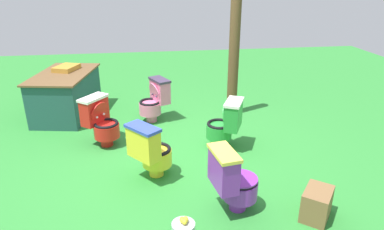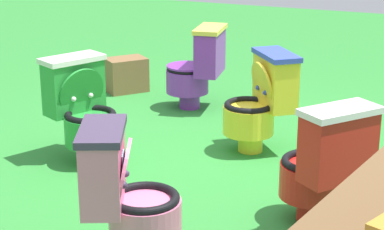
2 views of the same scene
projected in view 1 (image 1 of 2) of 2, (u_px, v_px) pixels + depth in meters
The scene contains 9 objects.
ground at pixel (170, 156), 4.77m from camera, with size 14.00×14.00×0.00m, color #2D8433.
toilet_green at pixel (226, 123), 4.88m from camera, with size 0.57×0.62×0.73m.
toilet_red at pixel (101, 121), 4.97m from camera, with size 0.62×0.63×0.73m.
toilet_pink at pixel (155, 100), 5.80m from camera, with size 0.57×0.61×0.73m.
toilet_purple at pixel (233, 180), 3.54m from camera, with size 0.48×0.55×0.73m.
toilet_yellow at pixel (151, 150), 4.13m from camera, with size 0.62×0.64×0.73m.
vendor_table at pixel (66, 94), 6.02m from camera, with size 1.59×1.11×0.85m.
wooden_post at pixel (234, 59), 5.84m from camera, with size 0.18×0.18×2.02m, color brown.
small_crate at pixel (317, 204), 3.51m from camera, with size 0.37×0.26×0.32m, color brown.
Camera 1 is at (-4.19, 0.29, 2.35)m, focal length 32.01 mm.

